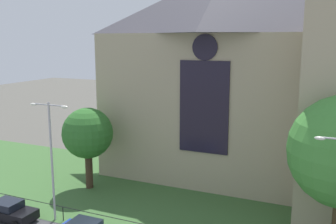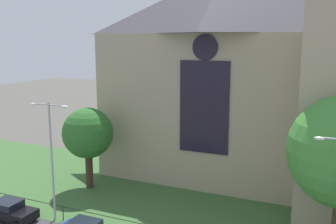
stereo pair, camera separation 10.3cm
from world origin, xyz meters
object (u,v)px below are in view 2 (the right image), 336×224
object	(u,v)px
tree_left_near	(88,134)
parked_car_black	(9,211)
streetlamp_near	(51,147)
church_building	(230,73)

from	to	relation	value
tree_left_near	parked_car_black	bearing A→B (deg)	-102.38
streetlamp_near	parked_car_black	bearing A→B (deg)	-154.26
church_building	parked_car_black	world-z (taller)	church_building
tree_left_near	church_building	bearing A→B (deg)	38.93
church_building	tree_left_near	size ratio (longest dim) A/B	3.48
streetlamp_near	parked_car_black	size ratio (longest dim) A/B	2.15
tree_left_near	parked_car_black	xyz separation A→B (m)	(-1.72, -7.86, -4.38)
tree_left_near	parked_car_black	size ratio (longest dim) A/B	1.77
church_building	parked_car_black	bearing A→B (deg)	-126.93
church_building	tree_left_near	xyz separation A→B (m)	(-10.64, -8.60, -5.15)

